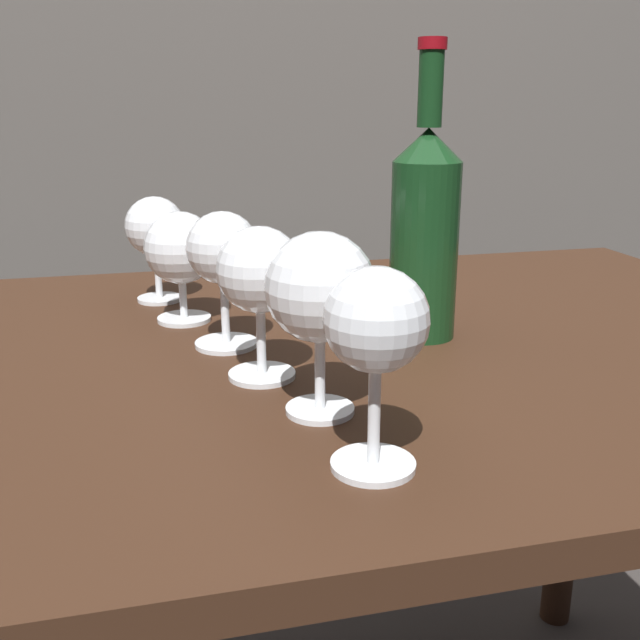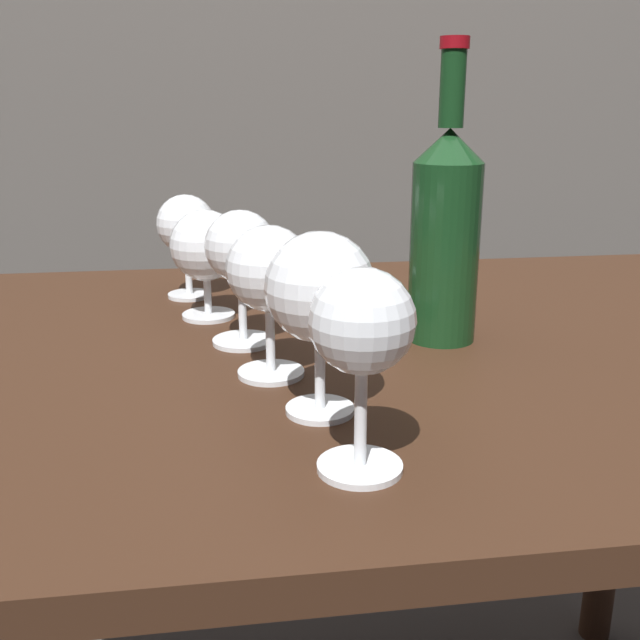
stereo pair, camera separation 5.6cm
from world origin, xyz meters
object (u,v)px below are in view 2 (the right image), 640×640
(wine_glass_rose, at_px, (320,291))
(wine_glass_amber, at_px, (269,273))
(wine_glass_pinot, at_px, (186,227))
(wine_glass_white, at_px, (241,251))
(wine_glass_cabernet, at_px, (206,248))
(wine_bottle, at_px, (444,230))
(wine_glass_port, at_px, (362,328))

(wine_glass_rose, relative_size, wine_glass_amber, 1.07)
(wine_glass_amber, height_order, wine_glass_pinot, wine_glass_amber)
(wine_glass_white, bearing_deg, wine_glass_cabernet, 109.87)
(wine_glass_cabernet, distance_m, wine_glass_pinot, 0.10)
(wine_glass_amber, relative_size, wine_glass_white, 1.00)
(wine_glass_rose, xyz_separation_m, wine_glass_white, (-0.06, 0.19, -0.00))
(wine_glass_rose, height_order, wine_bottle, wine_bottle)
(wine_glass_port, distance_m, wine_glass_pinot, 0.52)
(wine_glass_port, relative_size, wine_bottle, 0.47)
(wine_glass_pinot, bearing_deg, wine_glass_white, -72.80)
(wine_glass_port, xyz_separation_m, wine_glass_amber, (-0.05, 0.20, -0.01))
(wine_glass_rose, relative_size, wine_glass_pinot, 1.13)
(wine_glass_amber, xyz_separation_m, wine_glass_white, (-0.02, 0.10, 0.00))
(wine_glass_amber, bearing_deg, wine_glass_pinot, 105.67)
(wine_glass_port, relative_size, wine_glass_amber, 1.02)
(wine_glass_amber, bearing_deg, wine_glass_white, 102.45)
(wine_glass_rose, distance_m, wine_glass_cabernet, 0.32)
(wine_glass_port, height_order, wine_glass_amber, wine_glass_port)
(wine_glass_cabernet, xyz_separation_m, wine_glass_pinot, (-0.03, 0.10, 0.01))
(wine_glass_rose, distance_m, wine_glass_pinot, 0.42)
(wine_glass_rose, bearing_deg, wine_glass_port, -82.32)
(wine_glass_rose, bearing_deg, wine_glass_pinot, 106.76)
(wine_glass_rose, xyz_separation_m, wine_bottle, (0.16, 0.18, 0.01))
(wine_glass_port, xyz_separation_m, wine_glass_pinot, (-0.13, 0.50, -0.01))
(wine_glass_cabernet, relative_size, wine_bottle, 0.42)
(wine_glass_cabernet, bearing_deg, wine_bottle, -24.70)
(wine_glass_white, bearing_deg, wine_glass_amber, -77.55)
(wine_glass_white, bearing_deg, wine_glass_rose, -73.71)
(wine_glass_cabernet, bearing_deg, wine_glass_pinot, 104.32)
(wine_glass_port, distance_m, wine_glass_rose, 0.11)
(wine_glass_rose, bearing_deg, wine_glass_cabernet, 107.57)
(wine_glass_rose, relative_size, wine_glass_cabernet, 1.18)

